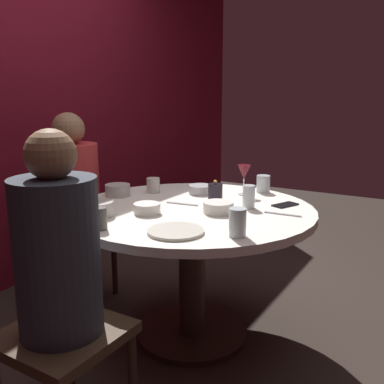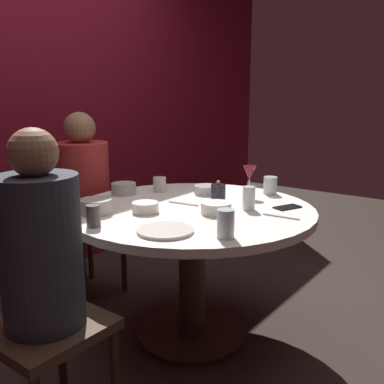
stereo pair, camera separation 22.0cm
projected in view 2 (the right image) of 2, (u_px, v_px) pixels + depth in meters
ground_plane at (192, 334)px, 2.38m from camera, size 8.00×8.00×0.00m
back_wall at (25, 94)px, 2.94m from camera, size 6.00×0.10×2.60m
dining_table at (192, 237)px, 2.26m from camera, size 1.26×1.26×0.73m
seated_diner_left at (41, 258)px, 1.53m from camera, size 0.40×0.40×1.19m
seated_diner_back at (83, 185)px, 2.73m from camera, size 0.40×0.40×1.19m
candle_holder at (218, 192)px, 2.35m from camera, size 0.08×0.08×0.11m
wine_glass at (250, 174)px, 2.44m from camera, size 0.08×0.08×0.18m
dinner_plate at (165, 231)px, 1.81m from camera, size 0.24×0.24×0.01m
cell_phone at (287, 207)px, 2.20m from camera, size 0.16×0.12×0.01m
bowl_serving_large at (206, 190)px, 2.52m from camera, size 0.14×0.14×0.05m
bowl_salad_center at (123, 189)px, 2.50m from camera, size 0.14×0.14×0.07m
bowl_small_white at (145, 207)px, 2.12m from camera, size 0.13×0.13×0.05m
bowl_sauce_side at (96, 206)px, 2.10m from camera, size 0.16×0.16×0.07m
bowl_rice_portion at (216, 208)px, 2.10m from camera, size 0.15×0.15×0.05m
cup_near_candle at (93, 216)px, 1.88m from camera, size 0.06×0.06×0.10m
cup_by_left_diner at (249, 198)px, 2.16m from camera, size 0.06×0.06×0.12m
cup_by_right_diner at (226, 224)px, 1.73m from camera, size 0.07×0.07×0.12m
cup_center_front at (160, 185)px, 2.57m from camera, size 0.08×0.08×0.09m
cup_far_edge at (270, 185)px, 2.51m from camera, size 0.08×0.08×0.10m
fork_near_plate at (281, 217)px, 2.04m from camera, size 0.03×0.18×0.01m
knife_near_plate at (184, 204)px, 2.28m from camera, size 0.04×0.18×0.01m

